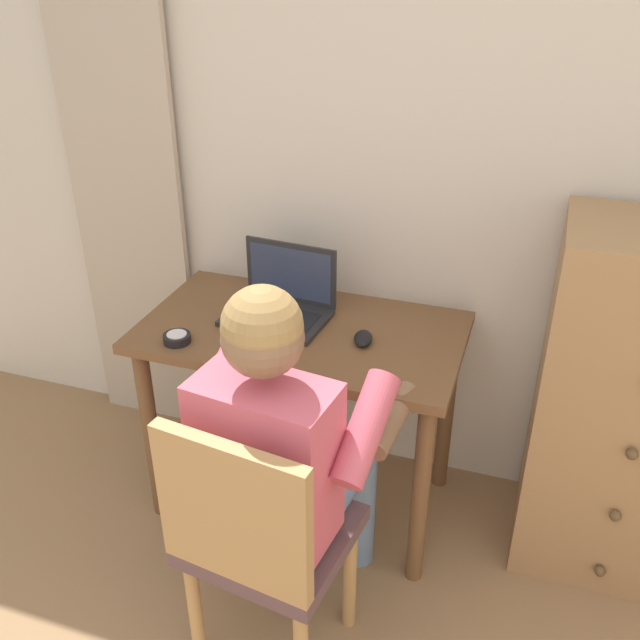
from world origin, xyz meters
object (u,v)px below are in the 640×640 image
Objects in this scene: laptop at (281,302)px; computer_mouse at (363,338)px; desk_clock at (177,338)px; dresser at (628,408)px; person_seated at (289,443)px; chair at (259,537)px; desk at (302,359)px.

computer_mouse is at bearing -15.88° from laptop.
desk_clock is (-0.25, -0.28, -0.04)m from laptop.
laptop is 3.59× the size of computer_mouse.
person_seated is (-0.91, -0.61, 0.09)m from dresser.
dresser is 1.18m from laptop.
desk_clock is (-1.41, -0.31, 0.16)m from dresser.
dresser reaches higher than desk_clock.
dresser is 1.10m from person_seated.
dresser is 1.23m from chair.
desk is at bearing 106.33° from person_seated.
person_seated is 0.59m from desk_clock.
person_seated is (0.02, 0.18, 0.18)m from chair.
person_seated is at bearing -30.73° from desk_clock.
dresser is 1.46m from desk_clock.
desk is at bearing -175.04° from dresser.
computer_mouse reaches higher than desk.
laptop reaches higher than computer_mouse.
desk is 0.89× the size of person_seated.
laptop reaches higher than desk_clock.
person_seated is at bearing -146.37° from dresser.
computer_mouse is 0.60m from desk_clock.
laptop is (-1.16, -0.03, 0.20)m from dresser.
desk_clock is at bearing -173.30° from computer_mouse.
dresser is at bearing 4.96° from desk.
dresser reaches higher than desk.
desk is 0.54m from person_seated.
computer_mouse is (0.09, 0.67, 0.26)m from chair.
desk is at bearing 31.79° from desk_clock.
person_seated is 0.64m from laptop.
person_seated reaches higher than dresser.
chair is at bearing -73.47° from laptop.
desk is at bearing -33.32° from laptop.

